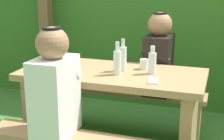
# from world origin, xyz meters

# --- Properties ---
(hedge_backdrop) EXTENTS (6.40, 1.01, 2.12)m
(hedge_backdrop) POSITION_xyz_m (0.00, 1.79, 1.06)
(hedge_backdrop) COLOR #2F6720
(hedge_backdrop) RESTS_ON ground_plane
(pergola_post_left) EXTENTS (0.12, 0.12, 2.03)m
(pergola_post_left) POSITION_xyz_m (-1.16, 1.09, 1.02)
(pergola_post_left) COLOR brown
(pergola_post_left) RESTS_ON ground_plane
(picnic_table) EXTENTS (1.40, 0.64, 0.75)m
(picnic_table) POSITION_xyz_m (0.00, 0.00, 0.51)
(picnic_table) COLOR #9E7A51
(picnic_table) RESTS_ON ground_plane
(bench_far) EXTENTS (1.40, 0.24, 0.43)m
(bench_far) POSITION_xyz_m (0.00, 0.52, 0.31)
(bench_far) COLOR #9E7A51
(bench_far) RESTS_ON ground_plane
(person_white_shirt) EXTENTS (0.25, 0.35, 0.72)m
(person_white_shirt) POSITION_xyz_m (-0.22, -0.52, 0.76)
(person_white_shirt) COLOR white
(person_white_shirt) RESTS_ON bench_near
(person_black_coat) EXTENTS (0.25, 0.35, 0.72)m
(person_black_coat) POSITION_xyz_m (0.26, 0.52, 0.76)
(person_black_coat) COLOR black
(person_black_coat) RESTS_ON bench_far
(drinking_glass) EXTENTS (0.07, 0.07, 0.08)m
(drinking_glass) POSITION_xyz_m (0.22, 0.14, 0.79)
(drinking_glass) COLOR silver
(drinking_glass) RESTS_ON picnic_table
(bottle_left) EXTENTS (0.06, 0.06, 0.21)m
(bottle_left) POSITION_xyz_m (0.30, 0.03, 0.84)
(bottle_left) COLOR silver
(bottle_left) RESTS_ON picnic_table
(bottle_right) EXTENTS (0.06, 0.06, 0.25)m
(bottle_right) POSITION_xyz_m (0.07, 0.04, 0.85)
(bottle_right) COLOR silver
(bottle_right) RESTS_ON picnic_table
(bottle_center) EXTENTS (0.06, 0.06, 0.24)m
(bottle_center) POSITION_xyz_m (0.06, -0.07, 0.84)
(bottle_center) COLOR silver
(bottle_center) RESTS_ON picnic_table
(cell_phone) EXTENTS (0.09, 0.15, 0.01)m
(cell_phone) POSITION_xyz_m (0.35, -0.15, 0.75)
(cell_phone) COLOR silver
(cell_phone) RESTS_ON picnic_table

